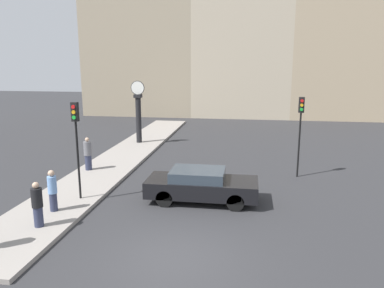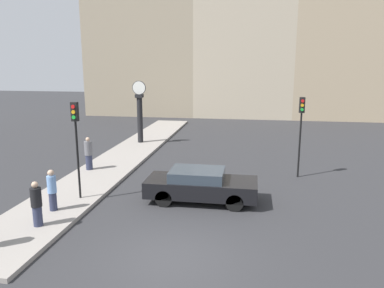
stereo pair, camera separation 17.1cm
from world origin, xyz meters
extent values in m
plane|color=#2D2D30|center=(0.00, 0.00, 0.00)|extent=(120.00, 120.00, 0.00)
cube|color=gray|center=(-5.38, 11.58, 0.08)|extent=(2.89, 27.16, 0.15)
cube|color=gray|center=(-9.79, 30.62, 9.30)|extent=(11.83, 5.00, 18.60)
cube|color=#B7A88E|center=(1.12, 30.62, 7.44)|extent=(9.98, 5.00, 14.89)
cube|color=tan|center=(10.90, 30.62, 6.70)|extent=(9.60, 5.00, 13.39)
cube|color=black|center=(0.26, 4.74, 0.62)|extent=(4.56, 1.86, 0.66)
cube|color=#2D3842|center=(0.07, 4.74, 1.16)|extent=(2.19, 1.68, 0.41)
cylinder|color=black|center=(1.67, 5.56, 0.34)|extent=(0.68, 0.22, 0.68)
cylinder|color=black|center=(1.67, 3.92, 0.34)|extent=(0.68, 0.22, 0.68)
cylinder|color=black|center=(-1.16, 5.56, 0.34)|extent=(0.68, 0.22, 0.68)
cylinder|color=black|center=(-1.16, 3.92, 0.34)|extent=(0.68, 0.22, 0.68)
cylinder|color=black|center=(-4.73, 3.94, 1.77)|extent=(0.09, 0.09, 3.23)
cube|color=black|center=(-4.73, 3.94, 3.76)|extent=(0.26, 0.20, 0.76)
cylinder|color=red|center=(-4.73, 3.82, 3.97)|extent=(0.15, 0.04, 0.15)
cylinder|color=orange|center=(-4.73, 3.82, 3.76)|extent=(0.15, 0.04, 0.15)
cylinder|color=green|center=(-4.73, 3.82, 3.55)|extent=(0.15, 0.04, 0.15)
cylinder|color=black|center=(4.60, 8.89, 1.63)|extent=(0.09, 0.09, 3.27)
cube|color=black|center=(4.60, 8.89, 3.65)|extent=(0.26, 0.20, 0.76)
cylinder|color=red|center=(4.60, 8.77, 3.86)|extent=(0.15, 0.04, 0.15)
cylinder|color=orange|center=(4.60, 8.77, 3.65)|extent=(0.15, 0.04, 0.15)
cylinder|color=green|center=(4.60, 8.77, 3.44)|extent=(0.15, 0.04, 0.15)
cylinder|color=black|center=(-5.52, 15.07, 1.72)|extent=(0.38, 0.38, 3.14)
cube|color=black|center=(-5.52, 15.07, 3.41)|extent=(0.49, 0.49, 0.23)
cylinder|color=black|center=(-5.52, 15.07, 3.97)|extent=(0.96, 0.04, 0.96)
cylinder|color=white|center=(-5.52, 15.07, 3.97)|extent=(0.88, 0.06, 0.88)
cylinder|color=#2D334C|center=(-5.13, 2.51, 0.51)|extent=(0.28, 0.28, 0.70)
cylinder|color=#729ED8|center=(-5.13, 2.51, 1.19)|extent=(0.34, 0.34, 0.66)
sphere|color=tan|center=(-5.13, 2.51, 1.63)|extent=(0.24, 0.24, 0.24)
cylinder|color=#2D334C|center=(-6.16, 7.98, 0.55)|extent=(0.34, 0.34, 0.78)
cylinder|color=slate|center=(-6.16, 7.98, 1.30)|extent=(0.40, 0.40, 0.73)
sphere|color=tan|center=(-6.16, 7.98, 1.77)|extent=(0.21, 0.21, 0.21)
cylinder|color=#2D334C|center=(-4.94, 1.14, 0.51)|extent=(0.31, 0.31, 0.71)
cylinder|color=black|center=(-4.94, 1.14, 1.19)|extent=(0.37, 0.37, 0.66)
sphere|color=tan|center=(-4.94, 1.14, 1.63)|extent=(0.22, 0.22, 0.22)
camera|label=1|loc=(2.08, -9.90, 5.67)|focal=35.00mm
camera|label=2|loc=(2.25, -9.87, 5.67)|focal=35.00mm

